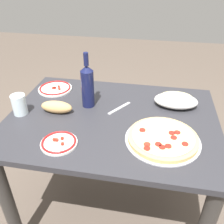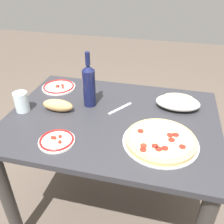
{
  "view_description": "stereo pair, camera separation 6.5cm",
  "coord_description": "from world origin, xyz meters",
  "px_view_note": "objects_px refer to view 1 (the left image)",
  "views": [
    {
      "loc": [
        -0.2,
        1.07,
        1.47
      ],
      "look_at": [
        0.0,
        0.0,
        0.77
      ],
      "focal_mm": 39.67,
      "sensor_mm": 36.0,
      "label": 1
    },
    {
      "loc": [
        -0.26,
        1.06,
        1.47
      ],
      "look_at": [
        0.0,
        0.0,
        0.77
      ],
      "focal_mm": 39.67,
      "sensor_mm": 36.0,
      "label": 2
    }
  ],
  "objects_px": {
    "pepperoni_pizza": "(163,138)",
    "bread_loaf": "(57,107)",
    "side_plate_far": "(59,143)",
    "water_glass": "(19,105)",
    "baked_pasta_dish": "(176,100)",
    "dining_table": "(112,138)",
    "side_plate_near": "(55,88)",
    "wine_bottle": "(88,85)"
  },
  "relations": [
    {
      "from": "side_plate_far",
      "to": "bread_loaf",
      "type": "relative_size",
      "value": 0.97
    },
    {
      "from": "dining_table",
      "to": "pepperoni_pizza",
      "type": "relative_size",
      "value": 3.19
    },
    {
      "from": "wine_bottle",
      "to": "pepperoni_pizza",
      "type": "bearing_deg",
      "value": 149.56
    },
    {
      "from": "side_plate_far",
      "to": "bread_loaf",
      "type": "height_order",
      "value": "bread_loaf"
    },
    {
      "from": "dining_table",
      "to": "side_plate_far",
      "type": "height_order",
      "value": "side_plate_far"
    },
    {
      "from": "dining_table",
      "to": "pepperoni_pizza",
      "type": "bearing_deg",
      "value": 150.02
    },
    {
      "from": "dining_table",
      "to": "side_plate_near",
      "type": "bearing_deg",
      "value": -30.33
    },
    {
      "from": "dining_table",
      "to": "bread_loaf",
      "type": "distance_m",
      "value": 0.35
    },
    {
      "from": "wine_bottle",
      "to": "water_glass",
      "type": "distance_m",
      "value": 0.37
    },
    {
      "from": "bread_loaf",
      "to": "baked_pasta_dish",
      "type": "bearing_deg",
      "value": -163.92
    },
    {
      "from": "baked_pasta_dish",
      "to": "side_plate_near",
      "type": "distance_m",
      "value": 0.75
    },
    {
      "from": "pepperoni_pizza",
      "to": "side_plate_far",
      "type": "height_order",
      "value": "pepperoni_pizza"
    },
    {
      "from": "side_plate_far",
      "to": "bread_loaf",
      "type": "bearing_deg",
      "value": -67.25
    },
    {
      "from": "side_plate_far",
      "to": "wine_bottle",
      "type": "bearing_deg",
      "value": -96.84
    },
    {
      "from": "pepperoni_pizza",
      "to": "baked_pasta_dish",
      "type": "relative_size",
      "value": 1.44
    },
    {
      "from": "side_plate_far",
      "to": "baked_pasta_dish",
      "type": "bearing_deg",
      "value": -140.34
    },
    {
      "from": "wine_bottle",
      "to": "side_plate_near",
      "type": "distance_m",
      "value": 0.32
    },
    {
      "from": "bread_loaf",
      "to": "wine_bottle",
      "type": "bearing_deg",
      "value": -145.73
    },
    {
      "from": "side_plate_far",
      "to": "side_plate_near",
      "type": "bearing_deg",
      "value": -66.72
    },
    {
      "from": "pepperoni_pizza",
      "to": "wine_bottle",
      "type": "relative_size",
      "value": 1.12
    },
    {
      "from": "side_plate_far",
      "to": "bread_loaf",
      "type": "distance_m",
      "value": 0.28
    },
    {
      "from": "water_glass",
      "to": "baked_pasta_dish",
      "type": "bearing_deg",
      "value": -164.38
    },
    {
      "from": "wine_bottle",
      "to": "side_plate_near",
      "type": "bearing_deg",
      "value": -29.79
    },
    {
      "from": "wine_bottle",
      "to": "bread_loaf",
      "type": "bearing_deg",
      "value": 34.27
    },
    {
      "from": "wine_bottle",
      "to": "water_glass",
      "type": "relative_size",
      "value": 2.82
    },
    {
      "from": "water_glass",
      "to": "bread_loaf",
      "type": "bearing_deg",
      "value": -165.96
    },
    {
      "from": "wine_bottle",
      "to": "water_glass",
      "type": "bearing_deg",
      "value": 23.8
    },
    {
      "from": "dining_table",
      "to": "wine_bottle",
      "type": "bearing_deg",
      "value": -31.23
    },
    {
      "from": "side_plate_near",
      "to": "bread_loaf",
      "type": "xyz_separation_m",
      "value": [
        -0.11,
        0.25,
        0.02
      ]
    },
    {
      "from": "pepperoni_pizza",
      "to": "baked_pasta_dish",
      "type": "distance_m",
      "value": 0.33
    },
    {
      "from": "pepperoni_pizza",
      "to": "water_glass",
      "type": "xyz_separation_m",
      "value": [
        0.75,
        -0.1,
        0.04
      ]
    },
    {
      "from": "dining_table",
      "to": "pepperoni_pizza",
      "type": "distance_m",
      "value": 0.34
    },
    {
      "from": "pepperoni_pizza",
      "to": "bread_loaf",
      "type": "bearing_deg",
      "value": -14.23
    },
    {
      "from": "pepperoni_pizza",
      "to": "dining_table",
      "type": "bearing_deg",
      "value": -29.98
    },
    {
      "from": "pepperoni_pizza",
      "to": "side_plate_far",
      "type": "distance_m",
      "value": 0.47
    },
    {
      "from": "water_glass",
      "to": "side_plate_far",
      "type": "bearing_deg",
      "value": 144.84
    },
    {
      "from": "side_plate_far",
      "to": "bread_loaf",
      "type": "xyz_separation_m",
      "value": [
        0.11,
        -0.25,
        0.02
      ]
    },
    {
      "from": "water_glass",
      "to": "side_plate_near",
      "type": "relative_size",
      "value": 0.52
    },
    {
      "from": "side_plate_near",
      "to": "bread_loaf",
      "type": "distance_m",
      "value": 0.27
    },
    {
      "from": "dining_table",
      "to": "baked_pasta_dish",
      "type": "xyz_separation_m",
      "value": [
        -0.33,
        -0.17,
        0.18
      ]
    },
    {
      "from": "wine_bottle",
      "to": "water_glass",
      "type": "xyz_separation_m",
      "value": [
        0.34,
        0.15,
        -0.07
      ]
    },
    {
      "from": "side_plate_far",
      "to": "dining_table",
      "type": "bearing_deg",
      "value": -126.51
    }
  ]
}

